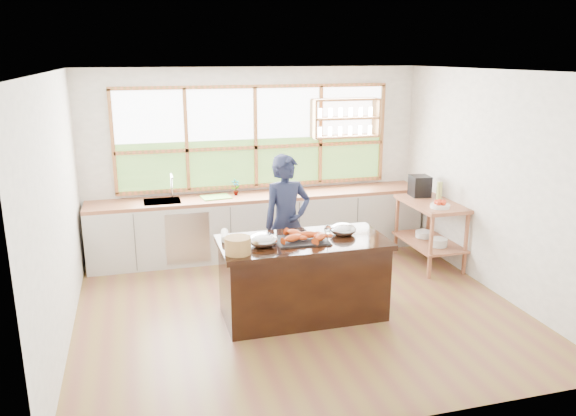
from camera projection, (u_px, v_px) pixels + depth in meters
name	position (u px, v px, depth m)	size (l,w,h in m)	color
ground_plane	(298.00, 307.00, 6.58)	(5.00, 5.00, 0.00)	brown
room_shell	(288.00, 153.00, 6.60)	(5.02, 4.52, 2.71)	white
back_counter	(260.00, 224.00, 8.26)	(4.90, 0.63, 0.90)	beige
right_shelf_unit	(431.00, 223.00, 7.81)	(0.62, 1.10, 0.90)	#985B3A
island	(303.00, 278.00, 6.28)	(1.85, 0.90, 0.90)	black
cook	(287.00, 223.00, 6.93)	(0.62, 0.41, 1.71)	#191F39
potted_plant	(236.00, 187.00, 8.08)	(0.13, 0.09, 0.24)	slate
cutting_board	(216.00, 197.00, 7.98)	(0.40, 0.30, 0.01)	#6DAF45
espresso_machine	(420.00, 186.00, 8.04)	(0.26, 0.28, 0.30)	black
wine_bottle	(439.00, 193.00, 7.63)	(0.08, 0.08, 0.30)	#9FA653
fruit_bowl	(440.00, 205.00, 7.43)	(0.26, 0.26, 0.11)	silver
slate_board	(302.00, 240.00, 6.12)	(0.55, 0.40, 0.02)	black
lobster_pile	(304.00, 236.00, 6.11)	(0.52, 0.44, 0.08)	#DD5D1B
mixing_bowl_left	(263.00, 240.00, 5.96)	(0.31, 0.31, 0.15)	#BABCC1
mixing_bowl_right	(343.00, 229.00, 6.32)	(0.29, 0.29, 0.14)	#BABCC1
wine_glass	(328.00, 231.00, 5.96)	(0.08, 0.08, 0.22)	white
wicker_basket	(238.00, 246.00, 5.72)	(0.27, 0.27, 0.17)	#AA7C43
parchment_roll	(225.00, 236.00, 6.18)	(0.08, 0.08, 0.30)	white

